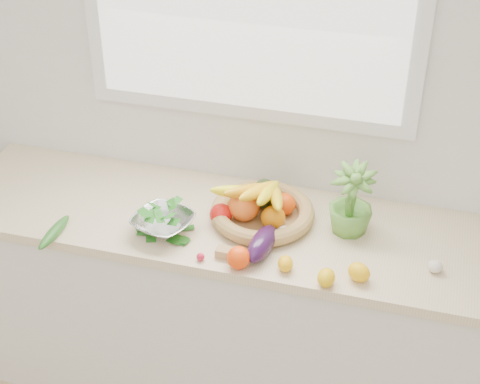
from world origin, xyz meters
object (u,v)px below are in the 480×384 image
(potted_herb, at_px, (351,202))
(colander_with_spinach, at_px, (163,219))
(fruit_basket, at_px, (262,208))
(apple, at_px, (221,214))
(eggplant, at_px, (262,243))
(cucumber, at_px, (54,232))

(potted_herb, xyz_separation_m, colander_with_spinach, (-0.67, -0.20, -0.07))
(fruit_basket, bearing_deg, colander_with_spinach, -152.05)
(apple, distance_m, potted_herb, 0.49)
(potted_herb, height_order, fruit_basket, potted_herb)
(fruit_basket, bearing_deg, potted_herb, 3.91)
(apple, relative_size, potted_herb, 0.29)
(eggplant, xyz_separation_m, colander_with_spinach, (-0.39, 0.02, 0.02))
(eggplant, xyz_separation_m, fruit_basket, (-0.05, 0.20, 0.01))
(eggplant, relative_size, fruit_basket, 0.41)
(potted_herb, bearing_deg, cucumber, -162.27)
(cucumber, bearing_deg, potted_herb, 17.73)
(eggplant, distance_m, colander_with_spinach, 0.39)
(colander_with_spinach, bearing_deg, eggplant, -3.20)
(eggplant, height_order, potted_herb, potted_herb)
(colander_with_spinach, bearing_deg, potted_herb, 16.72)
(potted_herb, distance_m, colander_with_spinach, 0.70)
(cucumber, distance_m, fruit_basket, 0.79)
(cucumber, height_order, fruit_basket, fruit_basket)
(cucumber, distance_m, colander_with_spinach, 0.41)
(eggplant, distance_m, potted_herb, 0.37)
(potted_herb, relative_size, colander_with_spinach, 1.11)
(potted_herb, xyz_separation_m, fruit_basket, (-0.33, -0.02, -0.07))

